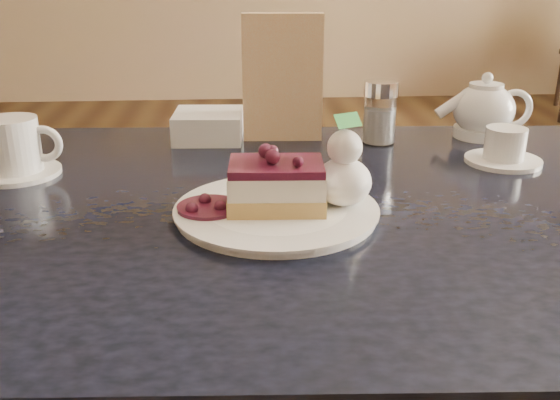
{
  "coord_description": "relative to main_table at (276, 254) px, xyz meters",
  "views": [
    {
      "loc": [
        -0.13,
        -0.48,
        1.15
      ],
      "look_at": [
        -0.08,
        0.25,
        0.87
      ],
      "focal_mm": 40.0,
      "sensor_mm": 36.0,
      "label": 1
    }
  ],
  "objects": [
    {
      "name": "coffee_set",
      "position": [
        -0.41,
        0.15,
        0.13
      ],
      "size": [
        0.15,
        0.14,
        0.1
      ],
      "color": "white",
      "rests_on": "main_table"
    },
    {
      "name": "tea_set",
      "position": [
        0.43,
        0.29,
        0.13
      ],
      "size": [
        0.17,
        0.29,
        0.11
      ],
      "color": "white",
      "rests_on": "main_table"
    },
    {
      "name": "whipped_cream",
      "position": [
        0.09,
        -0.05,
        0.13
      ],
      "size": [
        0.08,
        0.08,
        0.07
      ],
      "color": "white",
      "rests_on": "dessert_plate"
    },
    {
      "name": "menu_card",
      "position": [
        0.04,
        0.34,
        0.21
      ],
      "size": [
        0.15,
        0.04,
        0.24
      ],
      "primitive_type": "cube",
      "rotation": [
        0.0,
        0.0,
        -0.05
      ],
      "color": "silver",
      "rests_on": "main_table"
    },
    {
      "name": "berry_sauce",
      "position": [
        -0.1,
        -0.05,
        0.1
      ],
      "size": [
        0.09,
        0.09,
        0.01
      ],
      "primitive_type": "cylinder",
      "color": "black",
      "rests_on": "dessert_plate"
    },
    {
      "name": "napkin_stack",
      "position": [
        -0.11,
        0.35,
        0.11
      ],
      "size": [
        0.14,
        0.14,
        0.05
      ],
      "primitive_type": "cube",
      "rotation": [
        0.0,
        0.0,
        -0.05
      ],
      "color": "white",
      "rests_on": "main_table"
    },
    {
      "name": "sugar_shaker",
      "position": [
        0.22,
        0.3,
        0.15
      ],
      "size": [
        0.07,
        0.07,
        0.12
      ],
      "color": "white",
      "rests_on": "main_table"
    },
    {
      "name": "dessert_plate",
      "position": [
        -0.0,
        -0.05,
        0.09
      ],
      "size": [
        0.27,
        0.27,
        0.01
      ],
      "primitive_type": "cylinder",
      "color": "white",
      "rests_on": "main_table"
    },
    {
      "name": "main_table",
      "position": [
        0.0,
        0.0,
        0.0
      ],
      "size": [
        1.35,
        0.94,
        0.82
      ],
      "rotation": [
        0.0,
        0.0,
        -0.05
      ],
      "color": "black",
      "rests_on": "ground"
    },
    {
      "name": "cheesecake_slice",
      "position": [
        -0.0,
        -0.05,
        0.13
      ],
      "size": [
        0.14,
        0.1,
        0.07
      ],
      "rotation": [
        0.0,
        0.0,
        -0.05
      ],
      "color": "tan",
      "rests_on": "dessert_plate"
    }
  ]
}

